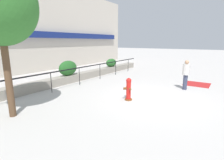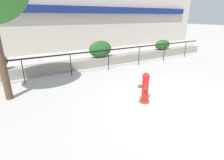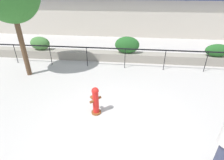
# 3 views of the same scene
# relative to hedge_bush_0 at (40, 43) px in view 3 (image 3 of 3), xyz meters

# --- Properties ---
(ground_plane) EXTENTS (120.00, 120.00, 0.00)m
(ground_plane) POSITION_rel_hedge_bush_0_xyz_m (5.41, -6.00, -0.91)
(ground_plane) COLOR #BCB7B2
(planter_wall_low) EXTENTS (18.00, 0.70, 0.50)m
(planter_wall_low) POSITION_rel_hedge_bush_0_xyz_m (5.41, 0.00, -0.66)
(planter_wall_low) COLOR gray
(planter_wall_low) RESTS_ON ground
(fence_railing_segment) EXTENTS (15.00, 0.05, 1.15)m
(fence_railing_segment) POSITION_rel_hedge_bush_0_xyz_m (5.41, -1.10, 0.10)
(fence_railing_segment) COLOR black
(fence_railing_segment) RESTS_ON ground
(hedge_bush_0) EXTENTS (1.25, 0.70, 0.83)m
(hedge_bush_0) POSITION_rel_hedge_bush_0_xyz_m (0.00, 0.00, 0.00)
(hedge_bush_0) COLOR #427538
(hedge_bush_0) RESTS_ON planter_wall_low
(hedge_bush_1) EXTENTS (1.45, 0.70, 1.00)m
(hedge_bush_1) POSITION_rel_hedge_bush_0_xyz_m (5.47, 0.00, 0.09)
(hedge_bush_1) COLOR #235B23
(hedge_bush_1) RESTS_ON planter_wall_low
(hedge_bush_2) EXTENTS (1.36, 0.63, 0.72)m
(hedge_bush_2) POSITION_rel_hedge_bush_0_xyz_m (10.62, 0.00, -0.05)
(hedge_bush_2) COLOR #235B23
(hedge_bush_2) RESTS_ON planter_wall_low
(fire_hydrant) EXTENTS (0.49, 0.49, 1.08)m
(fire_hydrant) POSITION_rel_hedge_bush_0_xyz_m (4.56, -5.17, -0.36)
(fire_hydrant) COLOR brown
(fire_hydrant) RESTS_ON ground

